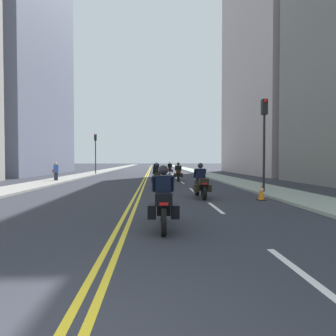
{
  "coord_description": "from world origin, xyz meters",
  "views": [
    {
      "loc": [
        0.82,
        -2.04,
        1.74
      ],
      "look_at": [
        2.19,
        24.58,
        1.04
      ],
      "focal_mm": 29.39,
      "sensor_mm": 36.0,
      "label": 1
    }
  ],
  "objects": [
    {
      "name": "ground_plane",
      "position": [
        0.0,
        48.0,
        0.0
      ],
      "size": [
        264.0,
        264.0,
        0.0
      ],
      "primitive_type": "plane",
      "color": "#2C2D36"
    },
    {
      "name": "sidewalk_left",
      "position": [
        -7.5,
        48.0,
        0.06
      ],
      "size": [
        2.59,
        144.0,
        0.12
      ],
      "primitive_type": "cube",
      "color": "gray",
      "rests_on": "ground"
    },
    {
      "name": "sidewalk_right",
      "position": [
        7.5,
        48.0,
        0.06
      ],
      "size": [
        2.59,
        144.0,
        0.12
      ],
      "primitive_type": "cube",
      "color": "gray",
      "rests_on": "ground"
    },
    {
      "name": "centreline_yellow_inner",
      "position": [
        -0.12,
        48.0,
        0.0
      ],
      "size": [
        0.12,
        132.0,
        0.01
      ],
      "primitive_type": "cube",
      "color": "yellow",
      "rests_on": "ground"
    },
    {
      "name": "centreline_yellow_outer",
      "position": [
        0.12,
        48.0,
        0.0
      ],
      "size": [
        0.12,
        132.0,
        0.01
      ],
      "primitive_type": "cube",
      "color": "yellow",
      "rests_on": "ground"
    },
    {
      "name": "lane_dashes_white",
      "position": [
        3.1,
        29.0,
        0.0
      ],
      "size": [
        0.14,
        56.4,
        0.01
      ],
      "color": "silver",
      "rests_on": "ground"
    },
    {
      "name": "building_left_1",
      "position": [
        -16.54,
        34.77,
        14.95
      ],
      "size": [
        8.45,
        18.78,
        29.9
      ],
      "color": "slate",
      "rests_on": "ground"
    },
    {
      "name": "building_right_1",
      "position": [
        16.98,
        34.28,
        14.54
      ],
      "size": [
        9.33,
        20.04,
        29.08
      ],
      "color": "#B1A29F",
      "rests_on": "ground"
    },
    {
      "name": "motorcycle_0",
      "position": [
        1.06,
        4.96,
        0.67
      ],
      "size": [
        0.77,
        2.26,
        1.63
      ],
      "rotation": [
        0.0,
        0.0,
        -0.02
      ],
      "color": "black",
      "rests_on": "ground"
    },
    {
      "name": "motorcycle_1",
      "position": [
        3.01,
        10.67,
        0.65
      ],
      "size": [
        0.78,
        2.19,
        1.64
      ],
      "rotation": [
        0.0,
        0.0,
        0.05
      ],
      "color": "black",
      "rests_on": "ground"
    },
    {
      "name": "motorcycle_2",
      "position": [
        1.04,
        15.64,
        0.65
      ],
      "size": [
        0.77,
        2.27,
        1.59
      ],
      "rotation": [
        0.0,
        0.0,
        -0.02
      ],
      "color": "black",
      "rests_on": "ground"
    },
    {
      "name": "motorcycle_3",
      "position": [
        2.93,
        21.64,
        0.64
      ],
      "size": [
        0.78,
        2.22,
        1.6
      ],
      "rotation": [
        0.0,
        0.0,
        -0.06
      ],
      "color": "black",
      "rests_on": "ground"
    },
    {
      "name": "motorcycle_4",
      "position": [
        1.07,
        26.6,
        0.67
      ],
      "size": [
        0.77,
        2.18,
        1.61
      ],
      "rotation": [
        0.0,
        0.0,
        0.03
      ],
      "color": "black",
      "rests_on": "ground"
    },
    {
      "name": "motorcycle_5",
      "position": [
        2.83,
        32.48,
        0.66
      ],
      "size": [
        0.78,
        2.09,
        1.66
      ],
      "rotation": [
        0.0,
        0.0,
        -0.05
      ],
      "color": "black",
      "rests_on": "ground"
    },
    {
      "name": "motorcycle_6",
      "position": [
        1.1,
        37.59,
        0.65
      ],
      "size": [
        0.77,
        2.23,
        1.6
      ],
      "rotation": [
        0.0,
        0.0,
        0.02
      ],
      "color": "black",
      "rests_on": "ground"
    },
    {
      "name": "traffic_cone_0",
      "position": [
        5.58,
        9.86,
        0.37
      ],
      "size": [
        0.35,
        0.35,
        0.75
      ],
      "color": "black",
      "rests_on": "ground"
    },
    {
      "name": "traffic_light_near",
      "position": [
        6.61,
        12.12,
        3.42
      ],
      "size": [
        0.28,
        0.38,
        4.96
      ],
      "color": "black",
      "rests_on": "ground"
    },
    {
      "name": "traffic_light_far",
      "position": [
        -6.61,
        33.39,
        3.52
      ],
      "size": [
        0.28,
        0.38,
        5.12
      ],
      "color": "black",
      "rests_on": "ground"
    },
    {
      "name": "pedestrian_1",
      "position": [
        -7.33,
        21.23,
        0.85
      ],
      "size": [
        0.5,
        0.36,
        1.64
      ],
      "rotation": [
        0.0,
        0.0,
        3.61
      ],
      "color": "#222937",
      "rests_on": "ground"
    }
  ]
}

